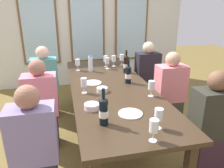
% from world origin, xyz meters
% --- Properties ---
extents(ground_plane, '(12.00, 12.00, 0.00)m').
position_xyz_m(ground_plane, '(0.00, 0.00, 0.00)').
color(ground_plane, brown).
extents(back_wall_with_windows, '(4.15, 0.10, 2.90)m').
position_xyz_m(back_wall_with_windows, '(0.00, 2.23, 1.45)').
color(back_wall_with_windows, silver).
rests_on(back_wall_with_windows, ground).
extents(dining_table, '(0.95, 2.60, 0.74)m').
position_xyz_m(dining_table, '(0.00, 0.00, 0.67)').
color(dining_table, '#3B2A1B').
rests_on(dining_table, ground).
extents(white_plate_0, '(0.22, 0.22, 0.01)m').
position_xyz_m(white_plate_0, '(0.01, -0.76, 0.74)').
color(white_plate_0, white).
rests_on(white_plate_0, dining_table).
extents(white_plate_1, '(0.22, 0.22, 0.01)m').
position_xyz_m(white_plate_1, '(-0.20, 0.13, 0.74)').
color(white_plate_1, white).
rests_on(white_plate_1, dining_table).
extents(wine_bottle_0, '(0.08, 0.08, 0.33)m').
position_xyz_m(wine_bottle_0, '(0.34, 0.48, 0.87)').
color(wine_bottle_0, black).
rests_on(wine_bottle_0, dining_table).
extents(wine_bottle_1, '(0.08, 0.08, 0.31)m').
position_xyz_m(wine_bottle_1, '(-0.25, -0.88, 0.86)').
color(wine_bottle_1, black).
rests_on(wine_bottle_1, dining_table).
extents(wine_bottle_2, '(0.08, 0.08, 0.30)m').
position_xyz_m(wine_bottle_2, '(0.24, 0.04, 0.85)').
color(wine_bottle_2, black).
rests_on(wine_bottle_2, dining_table).
extents(tasting_bowl_0, '(0.14, 0.14, 0.05)m').
position_xyz_m(tasting_bowl_0, '(-0.31, -0.58, 0.77)').
color(tasting_bowl_0, white).
rests_on(tasting_bowl_0, dining_table).
extents(tasting_bowl_1, '(0.12, 0.12, 0.05)m').
position_xyz_m(tasting_bowl_1, '(-0.14, -0.18, 0.77)').
color(tasting_bowl_1, white).
rests_on(tasting_bowl_1, dining_table).
extents(water_bottle, '(0.06, 0.06, 0.24)m').
position_xyz_m(water_bottle, '(-0.15, 0.66, 0.85)').
color(water_bottle, white).
rests_on(water_bottle, dining_table).
extents(wine_glass_0, '(0.07, 0.07, 0.17)m').
position_xyz_m(wine_glass_0, '(-0.33, 0.74, 0.86)').
color(wine_glass_0, white).
rests_on(wine_glass_0, dining_table).
extents(wine_glass_1, '(0.07, 0.07, 0.17)m').
position_xyz_m(wine_glass_1, '(0.11, 0.74, 0.86)').
color(wine_glass_1, white).
rests_on(wine_glass_1, dining_table).
extents(wine_glass_2, '(0.07, 0.07, 0.17)m').
position_xyz_m(wine_glass_2, '(0.35, -0.42, 0.86)').
color(wine_glass_2, white).
rests_on(wine_glass_2, dining_table).
extents(wine_glass_3, '(0.07, 0.07, 0.17)m').
position_xyz_m(wine_glass_3, '(-0.34, -0.16, 0.86)').
color(wine_glass_3, white).
rests_on(wine_glass_3, dining_table).
extents(wine_glass_4, '(0.07, 0.07, 0.17)m').
position_xyz_m(wine_glass_4, '(0.39, 0.90, 0.86)').
color(wine_glass_4, white).
rests_on(wine_glass_4, dining_table).
extents(wine_glass_5, '(0.07, 0.07, 0.17)m').
position_xyz_m(wine_glass_5, '(0.05, -1.19, 0.86)').
color(wine_glass_5, white).
rests_on(wine_glass_5, dining_table).
extents(wine_glass_6, '(0.07, 0.07, 0.17)m').
position_xyz_m(wine_glass_6, '(0.15, -1.04, 0.86)').
color(wine_glass_6, white).
rests_on(wine_glass_6, dining_table).
extents(wine_glass_7, '(0.07, 0.07, 0.17)m').
position_xyz_m(wine_glass_7, '(0.12, 0.87, 0.86)').
color(wine_glass_7, white).
rests_on(wine_glass_7, dining_table).
extents(wine_glass_8, '(0.07, 0.07, 0.17)m').
position_xyz_m(wine_glass_8, '(0.25, 0.86, 0.86)').
color(wine_glass_8, white).
rests_on(wine_glass_8, dining_table).
extents(seated_person_0, '(0.38, 0.24, 1.11)m').
position_xyz_m(seated_person_0, '(-0.83, 0.01, 0.53)').
color(seated_person_0, '#37313C').
rests_on(seated_person_0, ground).
extents(seated_person_1, '(0.38, 0.24, 1.11)m').
position_xyz_m(seated_person_1, '(0.83, 0.04, 0.53)').
color(seated_person_1, '#363A2F').
rests_on(seated_person_1, ground).
extents(seated_person_2, '(0.38, 0.24, 1.11)m').
position_xyz_m(seated_person_2, '(-0.83, 0.83, 0.53)').
color(seated_person_2, '#2B3342').
rests_on(seated_person_2, ground).
extents(seated_person_3, '(0.38, 0.24, 1.11)m').
position_xyz_m(seated_person_3, '(0.83, 0.86, 0.53)').
color(seated_person_3, '#222839').
rests_on(seated_person_3, ground).
extents(seated_person_4, '(0.38, 0.24, 1.11)m').
position_xyz_m(seated_person_4, '(-0.83, -0.82, 0.53)').
color(seated_person_4, '#292742').
rests_on(seated_person_4, ground).
extents(seated_person_5, '(0.38, 0.24, 1.11)m').
position_xyz_m(seated_person_5, '(0.83, -0.82, 0.53)').
color(seated_person_5, '#37212E').
rests_on(seated_person_5, ground).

